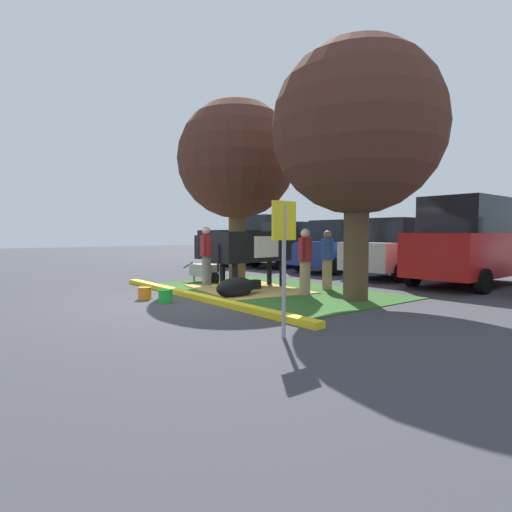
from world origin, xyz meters
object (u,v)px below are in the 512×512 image
Objects in this scene: shade_tree_left at (237,160)px; pickup_truck_black at (254,241)px; parking_sign at (284,242)px; sedan_blue at (342,247)px; person_visitor_near at (327,258)px; suv_black at (471,242)px; cow_holstein at (256,247)px; shade_tree_right at (358,130)px; sedan_silver at (291,245)px; wheelbarrow at (206,270)px; bucket_orange at (145,293)px; bucket_green at (166,296)px; sedan_red at (399,249)px; person_handler at (206,254)px; person_visitor_far at (305,260)px; calf_lying at (237,287)px.

shade_tree_left is 1.04× the size of pickup_truck_black.
parking_sign is 0.44× the size of sedan_blue.
suv_black is (1.90, 4.00, 0.42)m from person_visitor_near.
sedan_blue is (-2.05, 5.93, -0.16)m from cow_holstein.
shade_tree_right reaches higher than sedan_silver.
wheelbarrow is (-4.87, -0.99, -3.42)m from shade_tree_right.
bucket_orange is at bearing -111.91° from suv_black.
parking_sign reaches higher than person_visitor_near.
bucket_green is (0.53, -2.93, -0.99)m from cow_holstein.
sedan_blue is 2.71m from sedan_red.
person_visitor_near is at bearing -35.57° from sedan_silver.
sedan_silver is (-4.74, 8.94, 0.84)m from bucket_orange.
shade_tree_left is 1.27× the size of sedan_blue.
person_handler is 0.38× the size of sedan_red.
shade_tree_right reaches higher than cow_holstein.
parking_sign reaches higher than person_visitor_far.
shade_tree_left is at bearing 113.54° from bucket_orange.
sedan_blue is at bearing 101.53° from bucket_orange.
pickup_truck_black reaches higher than person_visitor_far.
sedan_blue is at bearing 1.51° from sedan_silver.
sedan_red is (-3.73, 8.62, -0.41)m from parking_sign.
shade_tree_left is at bearing 159.95° from cow_holstein.
sedan_red is at bearing 91.94° from calf_lying.
sedan_silver is at bearing 120.89° from shade_tree_left.
pickup_truck_black reaches higher than person_visitor_near.
sedan_red is at bearing -4.59° from sedan_blue.
person_handler is 2.65m from bucket_orange.
sedan_red is (0.65, 5.71, -0.16)m from cow_holstein.
wheelbarrow is at bearing 134.85° from bucket_green.
person_handler is 6.79m from sedan_red.
shade_tree_right is 6.03m from wheelbarrow.
sedan_blue is (-3.69, 5.71, 0.11)m from person_visitor_far.
person_visitor_near is 0.36× the size of sedan_silver.
sedan_red is 2.59m from suv_black.
pickup_truck_black is (-9.05, 5.40, 0.24)m from person_visitor_far.
sedan_silver is at bearing 117.92° from bucket_orange.
parking_sign is at bearing 0.23° from bucket_green.
sedan_blue is (-2.93, 7.21, 0.75)m from calf_lying.
bucket_orange is (-3.08, -3.69, -3.65)m from shade_tree_right.
sedan_blue is 5.28m from suv_black.
sedan_silver reaches higher than parking_sign.
wheelbarrow is 6.93m from sedan_silver.
wheelbarrow is at bearing -97.82° from shade_tree_left.
shade_tree_left is 1.27× the size of sedan_silver.
shade_tree_right reaches higher than bucket_orange.
suv_black is at bearing 70.84° from calf_lying.
shade_tree_right is (4.72, -0.08, 0.01)m from shade_tree_left.
shade_tree_left is 0.99× the size of shade_tree_right.
pickup_truck_black is (-11.79, 8.53, -0.28)m from parking_sign.
calf_lying is 3.02m from wheelbarrow.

